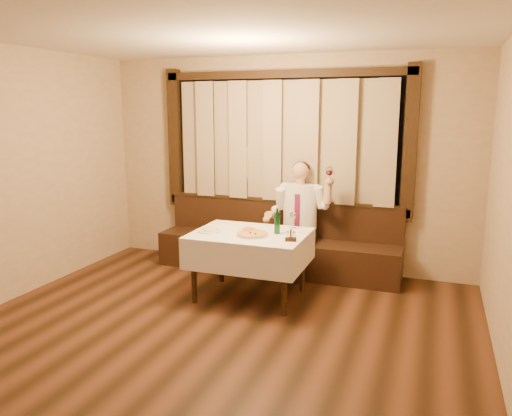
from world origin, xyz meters
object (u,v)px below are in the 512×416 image
(pasta_red, at_px, (249,228))
(green_bottle, at_px, (277,223))
(dining_table, at_px, (250,242))
(pasta_cream, at_px, (210,228))
(pizza, at_px, (252,234))
(seated_man, at_px, (299,211))
(banquette, at_px, (277,248))
(cruet_caddy, at_px, (291,237))

(pasta_red, relative_size, green_bottle, 0.85)
(dining_table, distance_m, pasta_cream, 0.47)
(pizza, distance_m, seated_man, 1.08)
(pasta_cream, xyz_separation_m, seated_man, (0.75, 1.04, 0.05))
(green_bottle, relative_size, seated_man, 0.20)
(pizza, xyz_separation_m, pasta_cream, (-0.51, 0.01, 0.02))
(pasta_cream, height_order, seated_man, seated_man)
(pizza, relative_size, pasta_cream, 1.29)
(seated_man, bearing_deg, pasta_cream, -125.83)
(pizza, xyz_separation_m, pasta_red, (-0.10, 0.16, 0.02))
(banquette, height_order, dining_table, banquette)
(pasta_cream, distance_m, green_bottle, 0.76)
(pasta_red, relative_size, pasta_cream, 0.91)
(banquette, relative_size, dining_table, 2.52)
(dining_table, bearing_deg, pasta_red, 122.09)
(pasta_cream, bearing_deg, banquette, 68.76)
(green_bottle, bearing_deg, pasta_red, -177.56)
(pizza, distance_m, pasta_cream, 0.51)
(pizza, distance_m, pasta_red, 0.19)
(dining_table, relative_size, pasta_cream, 4.62)
(pizza, bearing_deg, dining_table, 122.05)
(banquette, distance_m, green_bottle, 1.16)
(pasta_red, bearing_deg, pizza, -57.94)
(pasta_cream, relative_size, cruet_caddy, 2.20)
(pasta_red, bearing_deg, green_bottle, 2.44)
(cruet_caddy, bearing_deg, pizza, 158.61)
(pasta_cream, distance_m, seated_man, 1.28)
(pasta_cream, bearing_deg, pizza, -0.76)
(dining_table, relative_size, seated_man, 0.87)
(dining_table, relative_size, cruet_caddy, 10.16)
(dining_table, bearing_deg, cruet_caddy, -19.91)
(pasta_cream, bearing_deg, pasta_red, 20.68)
(green_bottle, distance_m, cruet_caddy, 0.35)
(banquette, xyz_separation_m, cruet_caddy, (0.53, -1.22, 0.49))
(pizza, relative_size, seated_man, 0.24)
(pizza, bearing_deg, pasta_cream, 179.24)
(green_bottle, height_order, cruet_caddy, green_bottle)
(dining_table, height_order, pizza, pizza)
(pasta_cream, relative_size, seated_man, 0.19)
(banquette, height_order, pasta_red, banquette)
(cruet_caddy, bearing_deg, pasta_cream, 163.24)
(pizza, relative_size, pasta_red, 1.41)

